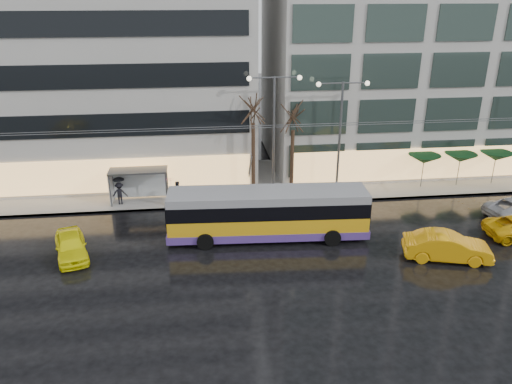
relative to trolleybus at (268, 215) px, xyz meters
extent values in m
plane|color=black|center=(-0.63, -3.98, -1.57)|extent=(140.00, 140.00, 0.00)
cube|color=gray|center=(1.37, 10.02, -1.50)|extent=(80.00, 10.00, 0.15)
cube|color=slate|center=(1.37, 5.07, -1.50)|extent=(80.00, 0.10, 0.15)
cube|color=#AFACA7|center=(-16.63, 15.02, 9.58)|extent=(34.00, 14.00, 22.00)
cube|color=#AFACA7|center=(18.37, 15.02, 11.08)|extent=(32.00, 14.00, 25.00)
cube|color=gold|center=(0.00, 0.00, -0.49)|extent=(12.55, 3.25, 1.55)
cube|color=#54378A|center=(0.00, 0.00, -1.00)|extent=(12.60, 3.30, 0.52)
cube|color=black|center=(0.00, 0.00, 0.65)|extent=(12.58, 3.28, 0.93)
cube|color=gray|center=(0.00, 0.00, 1.38)|extent=(12.55, 3.25, 0.52)
cube|color=black|center=(6.24, -0.34, 0.50)|extent=(0.19, 2.38, 1.35)
cube|color=black|center=(-6.24, 0.33, 0.50)|extent=(0.19, 2.38, 1.35)
cylinder|color=black|center=(4.00, 1.08, -1.06)|extent=(1.05, 0.42, 1.04)
cylinder|color=black|center=(3.86, -1.51, -1.06)|extent=(1.05, 0.42, 1.04)
cylinder|color=black|center=(-3.86, 1.50, -1.06)|extent=(1.05, 0.42, 1.04)
cylinder|color=black|center=(-4.00, -1.08, -1.06)|extent=(1.05, 0.42, 1.04)
cylinder|color=#595B60|center=(-0.98, 1.04, 2.88)|extent=(0.27, 3.85, 2.73)
cylinder|color=#595B60|center=(-0.95, 1.56, 2.88)|extent=(0.27, 3.85, 2.73)
cylinder|color=#595B60|center=(0.37, 1.77, 5.23)|extent=(42.00, 0.04, 0.04)
cylinder|color=#595B60|center=(0.37, 2.27, 5.23)|extent=(42.00, 0.04, 0.04)
cube|color=#595B60|center=(-8.63, 6.52, 1.03)|extent=(4.20, 1.60, 0.12)
cube|color=silver|center=(-8.63, 7.22, -0.22)|extent=(4.00, 0.05, 2.20)
cube|color=white|center=(-10.68, 6.52, -0.22)|extent=(0.10, 1.40, 2.20)
cylinder|color=#595B60|center=(-10.63, 5.82, -0.22)|extent=(0.10, 0.10, 2.40)
cylinder|color=#595B60|center=(-10.63, 7.22, -0.22)|extent=(0.10, 0.10, 2.40)
cylinder|color=#595B60|center=(-6.63, 5.82, -0.22)|extent=(0.10, 0.10, 2.40)
cylinder|color=#595B60|center=(-6.63, 7.22, -0.22)|extent=(0.10, 0.10, 2.40)
cylinder|color=#595B60|center=(1.37, 6.82, 3.08)|extent=(0.18, 0.18, 9.00)
cylinder|color=#595B60|center=(0.47, 6.82, 7.48)|extent=(1.80, 0.10, 0.10)
cylinder|color=#595B60|center=(2.27, 6.82, 7.48)|extent=(1.80, 0.10, 0.10)
sphere|color=#FFF2CC|center=(-0.43, 6.82, 7.43)|extent=(0.36, 0.36, 0.36)
sphere|color=#FFF2CC|center=(3.17, 6.82, 7.43)|extent=(0.36, 0.36, 0.36)
cylinder|color=#595B60|center=(6.37, 6.82, 2.83)|extent=(0.18, 0.18, 8.50)
cylinder|color=#595B60|center=(5.47, 6.82, 6.98)|extent=(1.80, 0.10, 0.10)
cylinder|color=#595B60|center=(7.27, 6.82, 6.98)|extent=(1.80, 0.10, 0.10)
sphere|color=#FFF2CC|center=(4.57, 6.82, 6.93)|extent=(0.36, 0.36, 0.36)
sphere|color=#FFF2CC|center=(8.17, 6.82, 6.93)|extent=(0.36, 0.36, 0.36)
cylinder|color=black|center=(-0.13, 7.02, 1.38)|extent=(0.28, 0.28, 5.60)
cylinder|color=black|center=(2.87, 7.22, 1.03)|extent=(0.28, 0.28, 4.90)
cylinder|color=#595B60|center=(13.37, 7.02, -0.32)|extent=(0.06, 0.06, 2.20)
cone|color=#0E3315|center=(13.37, 7.02, 0.88)|extent=(2.50, 2.50, 0.70)
cylinder|color=#595B60|center=(16.37, 7.02, -0.32)|extent=(0.06, 0.06, 2.20)
cone|color=#0E3315|center=(16.37, 7.02, 0.88)|extent=(2.50, 2.50, 0.70)
cylinder|color=#595B60|center=(19.37, 7.02, -0.32)|extent=(0.06, 0.06, 2.20)
cone|color=#0E3315|center=(19.37, 7.02, 0.88)|extent=(2.50, 2.50, 0.70)
imported|color=#FFF90D|center=(-11.94, -1.08, -0.85)|extent=(2.89, 4.57, 1.45)
imported|color=#FFAA0D|center=(10.11, -3.96, -0.75)|extent=(5.27, 2.95, 1.65)
imported|color=black|center=(-6.29, 5.42, -0.63)|extent=(0.68, 0.58, 1.58)
imported|color=#E54CB6|center=(-6.29, 5.42, 0.33)|extent=(1.28, 1.29, 0.88)
imported|color=black|center=(-5.88, 5.95, -0.58)|extent=(0.98, 0.85, 1.69)
imported|color=black|center=(-10.05, 6.27, -0.59)|extent=(1.08, 0.62, 1.67)
imported|color=black|center=(-10.05, 6.27, 0.33)|extent=(0.82, 0.82, 0.72)
camera|label=1|loc=(-4.06, -28.32, 13.34)|focal=35.00mm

